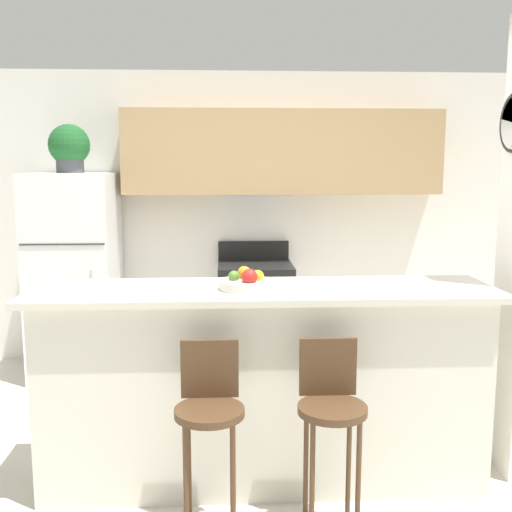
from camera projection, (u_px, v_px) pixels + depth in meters
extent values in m
plane|color=beige|center=(263.00, 479.00, 3.35)|extent=(14.00, 14.00, 0.00)
cube|color=white|center=(247.00, 218.00, 5.38)|extent=(5.60, 0.06, 2.55)
cube|color=tan|center=(282.00, 152.00, 5.12)|extent=(2.71, 0.32, 0.71)
cube|color=silver|center=(254.00, 188.00, 5.18)|extent=(0.66, 0.28, 0.12)
cube|color=silver|center=(263.00, 389.00, 3.27)|extent=(2.36, 0.51, 1.06)
cube|color=beige|center=(264.00, 291.00, 3.19)|extent=(2.48, 0.63, 0.04)
cube|color=white|center=(77.00, 306.00, 5.00)|extent=(0.68, 0.70, 1.14)
cube|color=white|center=(72.00, 206.00, 4.88)|extent=(0.68, 0.70, 0.54)
cube|color=#333333|center=(62.00, 244.00, 4.57)|extent=(0.64, 0.01, 0.01)
cylinder|color=#B2B2B7|center=(93.00, 310.00, 4.65)|extent=(0.02, 0.02, 0.63)
cube|color=silver|center=(255.00, 319.00, 5.16)|extent=(0.63, 0.61, 0.85)
cube|color=black|center=(255.00, 267.00, 5.09)|extent=(0.63, 0.61, 0.06)
cube|color=black|center=(253.00, 250.00, 5.36)|extent=(0.63, 0.04, 0.16)
cube|color=black|center=(257.00, 324.00, 4.85)|extent=(0.38, 0.01, 0.27)
cylinder|color=#4C331E|center=(209.00, 412.00, 2.71)|extent=(0.32, 0.32, 0.03)
cube|color=#4C331E|center=(210.00, 369.00, 2.82)|extent=(0.27, 0.02, 0.28)
cylinder|color=#4C331E|center=(186.00, 492.00, 2.65)|extent=(0.02, 0.02, 0.62)
cylinder|color=#4C331E|center=(233.00, 490.00, 2.66)|extent=(0.02, 0.02, 0.62)
cylinder|color=#4C331E|center=(189.00, 468.00, 2.85)|extent=(0.02, 0.02, 0.62)
cylinder|color=#4C331E|center=(232.00, 467.00, 2.86)|extent=(0.02, 0.02, 0.62)
cylinder|color=#4C331E|center=(332.00, 409.00, 2.74)|extent=(0.32, 0.32, 0.03)
cube|color=#4C331E|center=(328.00, 366.00, 2.85)|extent=(0.27, 0.02, 0.28)
cylinder|color=#4C331E|center=(312.00, 488.00, 2.68)|extent=(0.02, 0.02, 0.62)
cylinder|color=#4C331E|center=(358.00, 487.00, 2.69)|extent=(0.02, 0.02, 0.62)
cylinder|color=#4C331E|center=(306.00, 465.00, 2.88)|extent=(0.02, 0.02, 0.62)
cylinder|color=#4C331E|center=(349.00, 464.00, 2.89)|extent=(0.02, 0.02, 0.62)
cylinder|color=#4C4C51|center=(70.00, 167.00, 4.83)|extent=(0.22, 0.22, 0.10)
sphere|color=#1E5B28|center=(69.00, 145.00, 4.81)|extent=(0.33, 0.33, 0.33)
cylinder|color=silver|center=(246.00, 285.00, 3.15)|extent=(0.28, 0.28, 0.05)
sphere|color=gold|center=(258.00, 276.00, 3.14)|extent=(0.06, 0.06, 0.06)
sphere|color=orange|center=(244.00, 273.00, 3.20)|extent=(0.08, 0.08, 0.08)
sphere|color=#4C7F2D|center=(234.00, 276.00, 3.14)|extent=(0.06, 0.06, 0.06)
sphere|color=red|center=(250.00, 277.00, 3.08)|extent=(0.08, 0.08, 0.08)
cylinder|color=#59595B|center=(141.00, 359.00, 4.84)|extent=(0.28, 0.28, 0.38)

